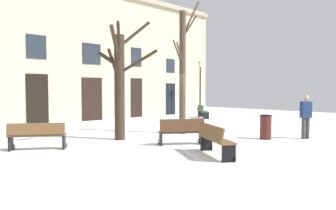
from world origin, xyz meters
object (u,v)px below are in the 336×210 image
(streetlamp, at_px, (200,82))
(person_strolling, at_px, (306,115))
(litter_bin, at_px, (266,127))
(bench_back_to_back_left, at_px, (215,139))
(tree_foreground, at_px, (120,81))
(bench_back_to_back_right, at_px, (181,132))
(bench_facing_shops, at_px, (202,111))
(bench_near_center_tree, at_px, (37,135))
(tree_near_facade, at_px, (183,70))

(streetlamp, height_order, person_strolling, streetlamp)
(litter_bin, distance_m, bench_back_to_back_left, 3.82)
(litter_bin, bearing_deg, streetlamp, 52.92)
(tree_foreground, xyz_separation_m, bench_back_to_back_left, (0.23, -4.21, -1.71))
(streetlamp, bearing_deg, litter_bin, -127.08)
(litter_bin, xyz_separation_m, bench_back_to_back_left, (-3.78, -0.55, 0.01))
(streetlamp, distance_m, litter_bin, 11.40)
(litter_bin, xyz_separation_m, bench_back_to_back_right, (-3.15, 1.35, -0.02))
(person_strolling, bearing_deg, bench_facing_shops, -85.14)
(bench_facing_shops, xyz_separation_m, bench_near_center_tree, (-12.25, -3.68, 0.02))
(tree_near_facade, xyz_separation_m, person_strolling, (2.32, -4.18, -1.76))
(bench_near_center_tree, xyz_separation_m, person_strolling, (8.18, -4.77, 0.47))
(streetlamp, bearing_deg, bench_back_to_back_right, -142.50)
(bench_near_center_tree, xyz_separation_m, bench_back_to_back_left, (3.23, -4.32, 0.02))
(bench_facing_shops, distance_m, bench_back_to_back_right, 10.37)
(bench_back_to_back_left, bearing_deg, bench_facing_shops, -18.19)
(person_strolling, bearing_deg, tree_foreground, -11.45)
(bench_back_to_back_right, bearing_deg, bench_back_to_back_left, 106.14)
(bench_back_to_back_left, xyz_separation_m, person_strolling, (4.95, -0.45, 0.45))
(tree_near_facade, distance_m, streetlamp, 9.81)
(bench_facing_shops, xyz_separation_m, bench_back_to_back_left, (-9.02, -8.00, 0.04))
(streetlamp, relative_size, bench_back_to_back_right, 2.60)
(bench_facing_shops, height_order, bench_back_to_back_left, bench_back_to_back_left)
(litter_bin, relative_size, bench_near_center_tree, 0.55)
(tree_foreground, bearing_deg, bench_facing_shops, 22.27)
(streetlamp, bearing_deg, bench_near_center_tree, -159.38)
(tree_near_facade, height_order, streetlamp, tree_near_facade)
(tree_near_facade, height_order, bench_facing_shops, tree_near_facade)
(bench_back_to_back_left, xyz_separation_m, bench_back_to_back_right, (0.63, 1.89, -0.03))
(litter_bin, relative_size, bench_back_to_back_left, 0.53)
(bench_back_to_back_right, height_order, person_strolling, person_strolling)
(litter_bin, xyz_separation_m, person_strolling, (1.16, -1.00, 0.46))
(bench_facing_shops, bearing_deg, bench_back_to_back_right, 163.99)
(tree_foreground, height_order, streetlamp, tree_foreground)
(tree_foreground, relative_size, bench_facing_shops, 2.67)
(litter_bin, distance_m, bench_near_center_tree, 7.96)
(bench_near_center_tree, relative_size, bench_back_to_back_right, 1.09)
(bench_near_center_tree, bearing_deg, streetlamp, -125.79)
(bench_facing_shops, height_order, bench_back_to_back_right, bench_back_to_back_right)
(tree_near_facade, xyz_separation_m, bench_near_center_tree, (-5.86, 0.59, -2.23))
(tree_near_facade, height_order, bench_near_center_tree, tree_near_facade)
(tree_foreground, xyz_separation_m, litter_bin, (4.01, -3.67, -1.73))
(tree_near_facade, xyz_separation_m, streetlamp, (7.93, 5.78, -0.28))
(streetlamp, relative_size, bench_near_center_tree, 2.38)
(tree_near_facade, distance_m, person_strolling, 5.10)
(bench_back_to_back_left, relative_size, person_strolling, 1.04)
(tree_near_facade, bearing_deg, bench_back_to_back_left, -125.14)
(bench_near_center_tree, relative_size, person_strolling, 1.00)
(litter_bin, bearing_deg, tree_foreground, 137.56)
(tree_near_facade, bearing_deg, bench_facing_shops, 33.72)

